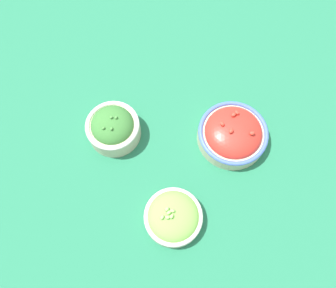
% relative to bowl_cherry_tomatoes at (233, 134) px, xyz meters
% --- Properties ---
extents(ground_plane, '(3.00, 3.00, 0.00)m').
position_rel_bowl_cherry_tomatoes_xyz_m(ground_plane, '(-0.12, 0.13, -0.03)').
color(ground_plane, '#23704C').
extents(bowl_cherry_tomatoes, '(0.19, 0.19, 0.08)m').
position_rel_bowl_cherry_tomatoes_xyz_m(bowl_cherry_tomatoes, '(0.00, 0.00, 0.00)').
color(bowl_cherry_tomatoes, beige).
rests_on(bowl_cherry_tomatoes, ground_plane).
extents(bowl_broccoli, '(0.14, 0.14, 0.09)m').
position_rel_bowl_cherry_tomatoes_xyz_m(bowl_broccoli, '(-0.16, 0.27, 0.01)').
color(bowl_broccoli, beige).
rests_on(bowl_broccoli, ground_plane).
extents(bowl_lettuce, '(0.14, 0.14, 0.07)m').
position_rel_bowl_cherry_tomatoes_xyz_m(bowl_lettuce, '(-0.27, 0.01, -0.01)').
color(bowl_lettuce, beige).
rests_on(bowl_lettuce, ground_plane).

